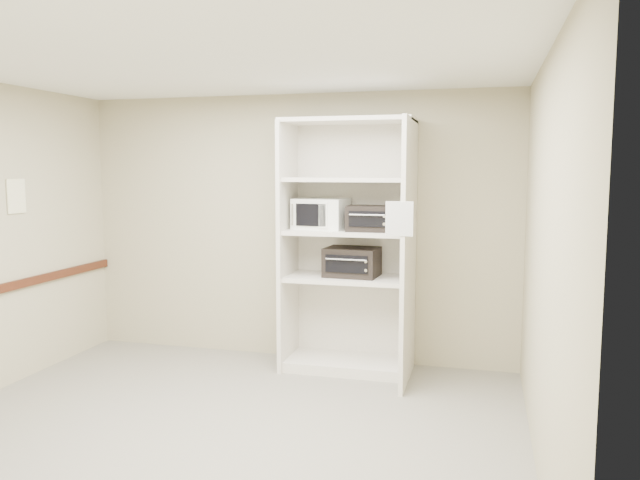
% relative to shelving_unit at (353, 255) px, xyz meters
% --- Properties ---
extents(floor, '(4.50, 4.00, 0.01)m').
position_rel_shelving_unit_xyz_m(floor, '(-0.67, -1.70, -1.13)').
color(floor, slate).
rests_on(floor, ground).
extents(ceiling, '(4.50, 4.00, 0.01)m').
position_rel_shelving_unit_xyz_m(ceiling, '(-0.67, -1.70, 1.57)').
color(ceiling, white).
extents(wall_back, '(4.50, 0.02, 2.70)m').
position_rel_shelving_unit_xyz_m(wall_back, '(-0.67, 0.30, 0.22)').
color(wall_back, tan).
rests_on(wall_back, ground).
extents(wall_front, '(4.50, 0.02, 2.70)m').
position_rel_shelving_unit_xyz_m(wall_front, '(-0.67, -3.70, 0.22)').
color(wall_front, tan).
rests_on(wall_front, ground).
extents(wall_right, '(0.02, 4.00, 2.70)m').
position_rel_shelving_unit_xyz_m(wall_right, '(1.58, -1.70, 0.22)').
color(wall_right, tan).
rests_on(wall_right, ground).
extents(shelving_unit, '(1.24, 0.92, 2.42)m').
position_rel_shelving_unit_xyz_m(shelving_unit, '(0.00, 0.00, 0.00)').
color(shelving_unit, beige).
rests_on(shelving_unit, floor).
extents(microwave, '(0.53, 0.43, 0.29)m').
position_rel_shelving_unit_xyz_m(microwave, '(-0.32, 0.04, 0.39)').
color(microwave, white).
rests_on(microwave, shelving_unit).
extents(toaster_oven_upper, '(0.42, 0.32, 0.24)m').
position_rel_shelving_unit_xyz_m(toaster_oven_upper, '(0.17, -0.06, 0.36)').
color(toaster_oven_upper, black).
rests_on(toaster_oven_upper, shelving_unit).
extents(toaster_oven_lower, '(0.52, 0.41, 0.28)m').
position_rel_shelving_unit_xyz_m(toaster_oven_lower, '(-0.01, 0.02, -0.07)').
color(toaster_oven_lower, black).
rests_on(toaster_oven_lower, shelving_unit).
extents(paper_sign, '(0.22, 0.02, 0.29)m').
position_rel_shelving_unit_xyz_m(paper_sign, '(0.53, -0.63, 0.40)').
color(paper_sign, white).
rests_on(paper_sign, shelving_unit).
extents(wall_poster, '(0.01, 0.22, 0.31)m').
position_rel_shelving_unit_xyz_m(wall_poster, '(-2.90, -1.04, 0.57)').
color(wall_poster, white).
rests_on(wall_poster, wall_left).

